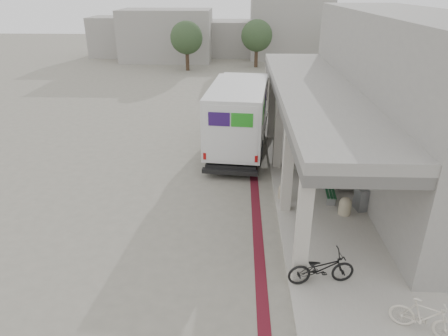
{
  "coord_description": "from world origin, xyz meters",
  "views": [
    {
      "loc": [
        0.26,
        -12.94,
        8.01
      ],
      "look_at": [
        -0.27,
        0.92,
        1.6
      ],
      "focal_mm": 32.0,
      "sensor_mm": 36.0,
      "label": 1
    }
  ],
  "objects_px": {
    "fedex_truck": "(239,113)",
    "bicycle_black": "(321,268)",
    "bench": "(329,191)",
    "bicycle_cream": "(425,317)",
    "utility_cabinet": "(362,199)"
  },
  "relations": [
    {
      "from": "bench",
      "to": "bicycle_black",
      "type": "distance_m",
      "value": 5.34
    },
    {
      "from": "fedex_truck",
      "to": "bicycle_cream",
      "type": "relative_size",
      "value": 5.26
    },
    {
      "from": "bicycle_black",
      "to": "bicycle_cream",
      "type": "bearing_deg",
      "value": -137.17
    },
    {
      "from": "fedex_truck",
      "to": "bicycle_black",
      "type": "xyz_separation_m",
      "value": [
        2.39,
        -10.81,
        -1.26
      ]
    },
    {
      "from": "fedex_truck",
      "to": "bench",
      "type": "xyz_separation_m",
      "value": [
        3.68,
        -5.64,
        -1.5
      ]
    },
    {
      "from": "fedex_truck",
      "to": "bench",
      "type": "height_order",
      "value": "fedex_truck"
    },
    {
      "from": "bench",
      "to": "fedex_truck",
      "type": "bearing_deg",
      "value": 127.72
    },
    {
      "from": "fedex_truck",
      "to": "bicycle_black",
      "type": "relative_size",
      "value": 4.38
    },
    {
      "from": "bicycle_black",
      "to": "utility_cabinet",
      "type": "bearing_deg",
      "value": -37.17
    },
    {
      "from": "bicycle_black",
      "to": "fedex_truck",
      "type": "bearing_deg",
      "value": 3.79
    },
    {
      "from": "fedex_truck",
      "to": "bicycle_black",
      "type": "bearing_deg",
      "value": -71.86
    },
    {
      "from": "fedex_truck",
      "to": "bench",
      "type": "distance_m",
      "value": 6.9
    },
    {
      "from": "fedex_truck",
      "to": "utility_cabinet",
      "type": "xyz_separation_m",
      "value": [
        4.7,
        -6.57,
        -1.33
      ]
    },
    {
      "from": "bicycle_cream",
      "to": "bicycle_black",
      "type": "bearing_deg",
      "value": 78.49
    },
    {
      "from": "bench",
      "to": "bicycle_black",
      "type": "xyz_separation_m",
      "value": [
        -1.29,
        -5.18,
        0.24
      ]
    }
  ]
}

